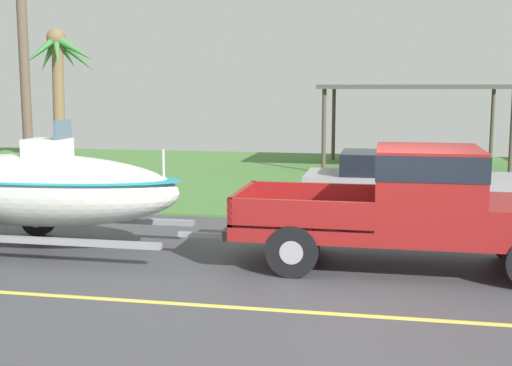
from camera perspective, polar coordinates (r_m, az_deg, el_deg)
The scene contains 7 objects.
ground at distance 18.53m, azimuth 10.73°, elevation -0.76°, with size 36.00×22.00×0.11m.
pickup_truck_towing at distance 10.72m, azimuth 14.29°, elevation -1.66°, with size 5.49×1.98×1.93m.
boat_on_trailer at distance 12.29m, azimuth -18.54°, elevation -0.49°, with size 6.46×2.16×2.30m.
parked_sedan_near at distance 15.51m, azimuth 12.97°, elevation -0.03°, with size 4.79×1.81×1.38m.
carport_awning at distance 23.64m, azimuth 13.49°, elevation 7.88°, with size 6.33×4.51×2.93m.
palm_tree_near_right at distance 25.86m, azimuth -16.55°, elevation 9.55°, with size 3.02×3.16×4.98m.
utility_pole at distance 17.20m, azimuth -19.44°, elevation 11.93°, with size 0.24×1.80×7.88m.
Camera 1 is at (0.09, -9.92, 2.87)m, focal length 46.44 mm.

